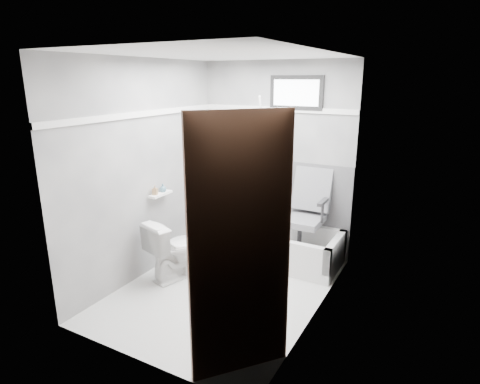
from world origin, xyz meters
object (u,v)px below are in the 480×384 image
Objects in this scene: office_chair at (300,214)px; toilet at (177,249)px; soap_bottle_a at (155,190)px; soap_bottle_b at (163,188)px; bathtub at (278,244)px; door at (253,275)px.

office_chair reaches higher than toilet.
toilet is 0.70m from soap_bottle_a.
soap_bottle_b is (-0.32, 0.21, 0.62)m from toilet.
toilet is at bearing -32.66° from soap_bottle_b.
soap_bottle_a is at bearing -147.57° from office_chair.
office_chair is 1.50m from toilet.
bathtub is 2.15× the size of toilet.
bathtub is 1.63m from soap_bottle_a.
door is at bearing -71.01° from bathtub.
office_chair reaches higher than soap_bottle_b.
door is at bearing 158.47° from toilet.
door is 2.43m from soap_bottle_b.
bathtub is at bearing -169.46° from office_chair.
bathtub is 1.26m from toilet.
soap_bottle_a reaches higher than bathtub.
office_chair is 10.33× the size of soap_bottle_b.
door is (1.60, -1.28, 0.66)m from toilet.
door reaches higher than toilet.
soap_bottle_b is at bearing 142.35° from door.
door is at bearing -77.95° from office_chair.
bathtub is at bearing 32.14° from soap_bottle_b.
soap_bottle_b is (-1.92, 1.48, -0.04)m from door.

